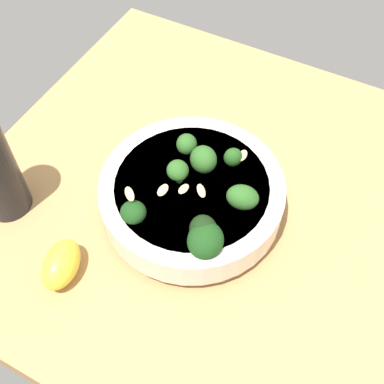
# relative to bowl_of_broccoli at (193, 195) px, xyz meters

# --- Properties ---
(ground_plane) EXTENTS (0.61, 0.61, 0.05)m
(ground_plane) POSITION_rel_bowl_of_broccoli_xyz_m (0.04, 0.00, -0.06)
(ground_plane) COLOR tan
(bowl_of_broccoli) EXTENTS (0.23, 0.23, 0.09)m
(bowl_of_broccoli) POSITION_rel_bowl_of_broccoli_xyz_m (0.00, 0.00, 0.00)
(bowl_of_broccoli) COLOR silver
(bowl_of_broccoli) RESTS_ON ground_plane
(lemon_wedge) EXTENTS (0.07, 0.05, 0.04)m
(lemon_wedge) POSITION_rel_bowl_of_broccoli_xyz_m (-0.15, 0.09, -0.02)
(lemon_wedge) COLOR yellow
(lemon_wedge) RESTS_ON ground_plane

